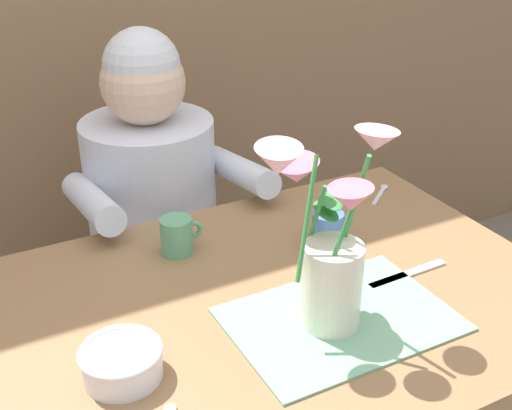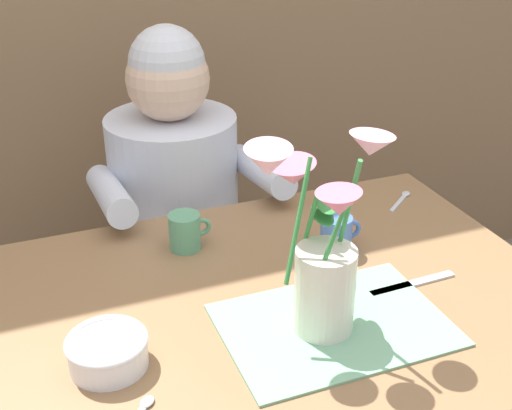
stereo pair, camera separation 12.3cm
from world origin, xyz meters
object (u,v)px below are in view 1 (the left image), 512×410
tea_cup (177,236)px  dinner_knife (408,274)px  ceramic_bowl (121,361)px  seated_person (156,238)px  ceramic_mug (328,230)px  flower_vase (327,245)px

tea_cup → dinner_knife: bearing=-38.7°
ceramic_bowl → seated_person: bearing=66.6°
ceramic_mug → ceramic_bowl: bearing=-159.8°
flower_vase → ceramic_mug: flower_vase is taller
flower_vase → tea_cup: size_ratio=3.91×
flower_vase → tea_cup: flower_vase is taller
seated_person → dinner_knife: size_ratio=5.97×
ceramic_mug → dinner_knife: bearing=-65.2°
seated_person → dinner_knife: (0.30, -0.67, 0.18)m
flower_vase → dinner_knife: 0.29m
seated_person → ceramic_mug: seated_person is taller
ceramic_bowl → dinner_knife: (0.60, 0.02, -0.03)m
flower_vase → ceramic_bowl: (-0.36, 0.03, -0.13)m
seated_person → flower_vase: bearing=-83.4°
seated_person → ceramic_mug: size_ratio=12.20×
dinner_knife → ceramic_mug: 0.19m
ceramic_bowl → dinner_knife: bearing=1.7°
ceramic_bowl → ceramic_mug: (0.52, 0.19, 0.01)m
seated_person → ceramic_mug: 0.59m
seated_person → tea_cup: seated_person is taller
ceramic_bowl → ceramic_mug: size_ratio=1.46×
ceramic_bowl → ceramic_mug: 0.55m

